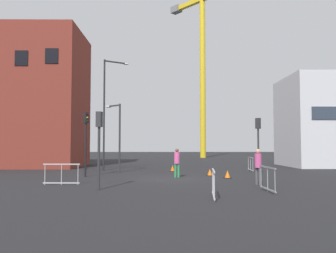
# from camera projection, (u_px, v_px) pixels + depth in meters

# --- Properties ---
(ground) EXTENTS (160.00, 160.00, 0.00)m
(ground) POSITION_uv_depth(u_px,v_px,m) (169.00, 179.00, 21.02)
(ground) COLOR black
(brick_building) EXTENTS (8.42, 7.56, 12.62)m
(brick_building) POSITION_uv_depth(u_px,v_px,m) (37.00, 99.00, 32.78)
(brick_building) COLOR maroon
(brick_building) RESTS_ON ground
(construction_crane) EXTENTS (13.89, 15.52, 26.29)m
(construction_crane) POSITION_uv_depth(u_px,v_px,m) (205.00, 49.00, 55.72)
(construction_crane) COLOR yellow
(construction_crane) RESTS_ON ground
(streetlamp_tall) EXTENTS (1.90, 1.18, 8.89)m
(streetlamp_tall) POSITION_uv_depth(u_px,v_px,m) (107.00, 106.00, 27.91)
(streetlamp_tall) COLOR #232326
(streetlamp_tall) RESTS_ON ground
(streetlamp_short) EXTENTS (1.27, 1.10, 5.11)m
(streetlamp_short) POSITION_uv_depth(u_px,v_px,m) (118.00, 130.00, 26.07)
(streetlamp_short) COLOR #2D2D30
(streetlamp_short) RESTS_ON ground
(traffic_light_near) EXTENTS (0.36, 0.38, 3.80)m
(traffic_light_near) POSITION_uv_depth(u_px,v_px,m) (258.00, 137.00, 22.93)
(traffic_light_near) COLOR #2D2D30
(traffic_light_near) RESTS_ON ground
(traffic_light_corner) EXTENTS (0.36, 0.37, 4.13)m
(traffic_light_corner) POSITION_uv_depth(u_px,v_px,m) (86.00, 134.00, 22.31)
(traffic_light_corner) COLOR black
(traffic_light_corner) RESTS_ON ground
(traffic_light_far) EXTENTS (0.29, 0.39, 3.55)m
(traffic_light_far) POSITION_uv_depth(u_px,v_px,m) (99.00, 137.00, 15.86)
(traffic_light_far) COLOR #2D2D30
(traffic_light_far) RESTS_ON ground
(pedestrian_walking) EXTENTS (0.34, 0.34, 1.81)m
(pedestrian_walking) POSITION_uv_depth(u_px,v_px,m) (177.00, 160.00, 21.81)
(pedestrian_walking) COLOR #2D844C
(pedestrian_walking) RESTS_ON ground
(pedestrian_waiting) EXTENTS (0.34, 0.34, 1.82)m
(pedestrian_waiting) POSITION_uv_depth(u_px,v_px,m) (258.00, 164.00, 17.83)
(pedestrian_waiting) COLOR #4C4C51
(pedestrian_waiting) RESTS_ON ground
(safety_barrier_right_run) EXTENTS (0.12, 2.09, 1.08)m
(safety_barrier_right_run) POSITION_uv_depth(u_px,v_px,m) (268.00, 179.00, 15.23)
(safety_barrier_right_run) COLOR gray
(safety_barrier_right_run) RESTS_ON ground
(safety_barrier_front) EXTENTS (1.88, 0.10, 1.08)m
(safety_barrier_front) POSITION_uv_depth(u_px,v_px,m) (61.00, 174.00, 17.74)
(safety_barrier_front) COLOR #B2B5BA
(safety_barrier_front) RESTS_ON ground
(safety_barrier_rear) EXTENTS (0.14, 1.90, 1.08)m
(safety_barrier_rear) POSITION_uv_depth(u_px,v_px,m) (251.00, 164.00, 26.86)
(safety_barrier_rear) COLOR #9EA0A5
(safety_barrier_rear) RESTS_ON ground
(safety_barrier_mid_span) EXTENTS (0.27, 1.99, 1.08)m
(safety_barrier_mid_span) POSITION_uv_depth(u_px,v_px,m) (213.00, 183.00, 13.33)
(safety_barrier_mid_span) COLOR #B2B5BA
(safety_barrier_mid_span) RESTS_ON ground
(traffic_cone_by_barrier) EXTENTS (0.45, 0.45, 0.46)m
(traffic_cone_by_barrier) POSITION_uv_depth(u_px,v_px,m) (210.00, 173.00, 23.06)
(traffic_cone_by_barrier) COLOR black
(traffic_cone_by_barrier) RESTS_ON ground
(traffic_cone_orange) EXTENTS (0.47, 0.47, 0.47)m
(traffic_cone_orange) POSITION_uv_depth(u_px,v_px,m) (228.00, 175.00, 21.33)
(traffic_cone_orange) COLOR black
(traffic_cone_orange) RESTS_ON ground
(traffic_cone_striped) EXTENTS (0.46, 0.46, 0.46)m
(traffic_cone_striped) POSITION_uv_depth(u_px,v_px,m) (173.00, 169.00, 26.90)
(traffic_cone_striped) COLOR black
(traffic_cone_striped) RESTS_ON ground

